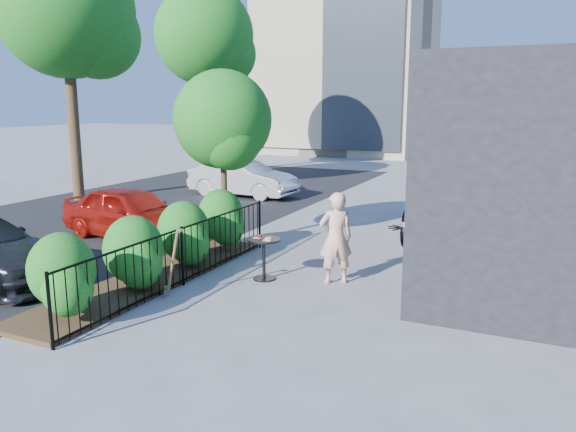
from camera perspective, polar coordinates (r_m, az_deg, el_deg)
The scene contains 13 objects.
ground at distance 9.73m, azimuth -3.26°, elevation -8.21°, with size 120.00×120.00×0.00m, color gray.
fence at distance 10.33m, azimuth -10.68°, elevation -3.97°, with size 0.05×6.05×1.10m.
planting_bed at distance 10.88m, azimuth -13.60°, elevation -6.15°, with size 1.30×6.00×0.08m, color #382616.
shrubs at distance 10.72m, azimuth -13.02°, elevation -2.72°, with size 1.10×5.60×1.24m.
patio_tree at distance 12.68m, azimuth -6.50°, elevation 9.10°, with size 2.20×2.20×3.94m.
street at distance 16.18m, azimuth -20.39°, elevation -0.89°, with size 9.00×30.00×0.01m, color black.
street_tree_near at distance 20.19m, azimuth -21.60°, elevation 18.26°, with size 4.40×4.40×8.28m.
street_tree_far at distance 26.38m, azimuth -8.43°, elevation 17.14°, with size 4.40×4.40×8.28m.
cafe_table at distance 10.50m, azimuth -2.47°, elevation -3.61°, with size 0.62×0.62×0.84m.
woman at distance 10.26m, azimuth 4.88°, elevation -2.24°, with size 0.62×0.41×1.70m, color #E5AF94.
shovel at distance 9.68m, azimuth -11.74°, elevation -5.10°, with size 0.42×0.16×1.27m.
car_red at distance 14.15m, azimuth -15.70°, elevation 0.33°, with size 1.51×3.75×1.28m, color #A3160D.
car_silver at distance 19.86m, azimuth -4.65°, elevation 3.85°, with size 1.36×3.91×1.29m, color #B0B0B5.
Camera 1 is at (4.34, -8.07, 3.29)m, focal length 35.00 mm.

